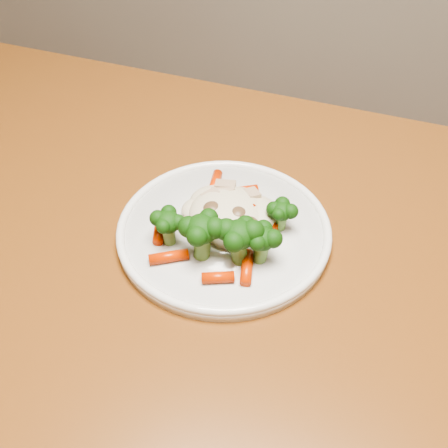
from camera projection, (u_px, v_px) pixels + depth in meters
name	position (u px, v px, depth m)	size (l,w,h in m)	color
dining_table	(193.00, 326.00, 0.69)	(1.18, 0.81, 0.75)	brown
plate	(224.00, 232.00, 0.65)	(0.24, 0.24, 0.01)	white
meal	(226.00, 224.00, 0.62)	(0.16, 0.18, 0.05)	beige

